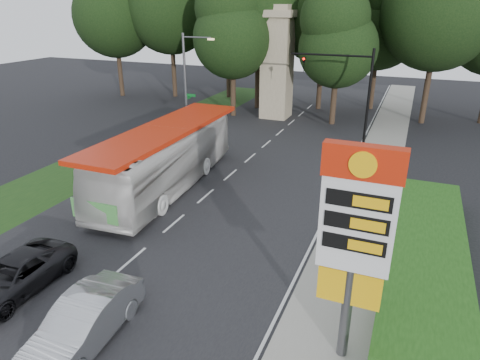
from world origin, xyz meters
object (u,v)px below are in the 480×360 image
at_px(monument, 277,62).
at_px(suv_charcoal, 14,276).
at_px(traffic_signal_mast, 352,83).
at_px(sedan_silver, 84,323).
at_px(streetlight_signs, 187,80).
at_px(transit_bus, 167,158).
at_px(gas_station_pylon, 356,230).

distance_m(monument, suv_charcoal, 29.73).
height_order(traffic_signal_mast, sedan_silver, traffic_signal_mast).
xyz_separation_m(sedan_silver, suv_charcoal, (-4.30, 1.14, -0.11)).
relative_size(streetlight_signs, sedan_silver, 1.69).
xyz_separation_m(traffic_signal_mast, monument, (-7.68, 6.00, 0.43)).
bearing_deg(sedan_silver, monument, 92.84).
bearing_deg(monument, sedan_silver, -83.46).
bearing_deg(transit_bus, sedan_silver, -75.03).
relative_size(gas_station_pylon, traffic_signal_mast, 0.95).
distance_m(streetlight_signs, suv_charcoal, 22.13).
relative_size(monument, transit_bus, 0.78).
bearing_deg(gas_station_pylon, traffic_signal_mast, 99.09).
distance_m(monument, sedan_silver, 31.03).
relative_size(traffic_signal_mast, streetlight_signs, 0.90).
bearing_deg(streetlight_signs, traffic_signal_mast, 8.92).
height_order(gas_station_pylon, transit_bus, gas_station_pylon).
bearing_deg(gas_station_pylon, sedan_silver, -161.87).
relative_size(traffic_signal_mast, sedan_silver, 1.52).
height_order(transit_bus, suv_charcoal, transit_bus).
bearing_deg(traffic_signal_mast, monument, 142.00).
bearing_deg(monument, suv_charcoal, -91.56).
distance_m(monument, transit_bus, 18.87).
bearing_deg(monument, gas_station_pylon, -68.20).
distance_m(traffic_signal_mast, streetlight_signs, 12.83).
xyz_separation_m(traffic_signal_mast, sedan_silver, (-4.18, -24.53, -3.89)).
relative_size(gas_station_pylon, transit_bus, 0.53).
height_order(monument, sedan_silver, monument).
distance_m(streetlight_signs, monument, 9.44).
bearing_deg(sedan_silver, transit_bus, 105.57).
bearing_deg(streetlight_signs, suv_charcoal, -78.93).
distance_m(gas_station_pylon, streetlight_signs, 25.74).
xyz_separation_m(streetlight_signs, suv_charcoal, (4.19, -21.40, -3.77)).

